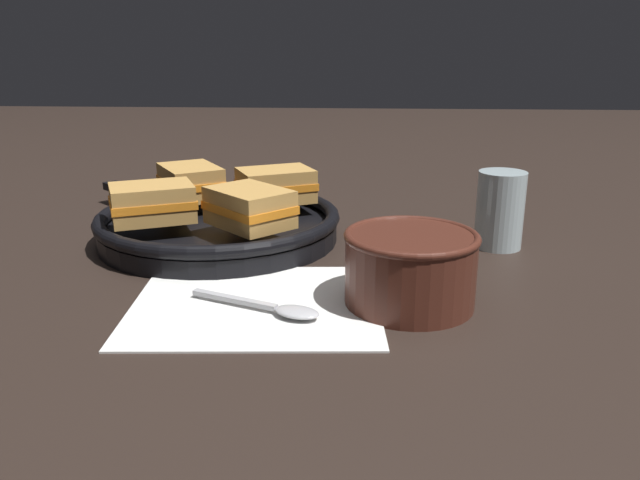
% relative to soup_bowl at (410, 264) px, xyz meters
% --- Properties ---
extents(ground_plane, '(4.00, 4.00, 0.00)m').
position_rel_soup_bowl_xyz_m(ground_plane, '(-0.11, 0.05, -0.04)').
color(ground_plane, black).
extents(napkin, '(0.27, 0.23, 0.00)m').
position_rel_soup_bowl_xyz_m(napkin, '(-0.16, -0.01, -0.04)').
color(napkin, white).
rests_on(napkin, ground_plane).
extents(soup_bowl, '(0.14, 0.14, 0.08)m').
position_rel_soup_bowl_xyz_m(soup_bowl, '(0.00, 0.00, 0.00)').
color(soup_bowl, '#4C2319').
rests_on(soup_bowl, ground_plane).
extents(spoon, '(0.14, 0.07, 0.01)m').
position_rel_soup_bowl_xyz_m(spoon, '(-0.13, -0.04, -0.04)').
color(spoon, '#B7B7BC').
rests_on(spoon, napkin).
extents(skillet, '(0.40, 0.37, 0.04)m').
position_rel_soup_bowl_xyz_m(skillet, '(-0.24, 0.21, -0.02)').
color(skillet, black).
rests_on(skillet, ground_plane).
extents(sandwich_near_left, '(0.12, 0.11, 0.05)m').
position_rel_soup_bowl_xyz_m(sandwich_near_left, '(-0.17, 0.26, 0.02)').
color(sandwich_near_left, '#C18E47').
rests_on(sandwich_near_left, skillet).
extents(sandwich_near_right, '(0.12, 0.13, 0.05)m').
position_rel_soup_bowl_xyz_m(sandwich_near_right, '(-0.30, 0.28, 0.02)').
color(sandwich_near_right, '#C18E47').
rests_on(sandwich_near_right, skillet).
extents(sandwich_far_left, '(0.12, 0.11, 0.05)m').
position_rel_soup_bowl_xyz_m(sandwich_far_left, '(-0.31, 0.15, 0.02)').
color(sandwich_far_left, '#C18E47').
rests_on(sandwich_far_left, skillet).
extents(sandwich_far_right, '(0.13, 0.13, 0.05)m').
position_rel_soup_bowl_xyz_m(sandwich_far_right, '(-0.19, 0.14, 0.02)').
color(sandwich_far_right, '#C18E47').
rests_on(sandwich_far_right, skillet).
extents(drinking_glass, '(0.06, 0.06, 0.10)m').
position_rel_soup_bowl_xyz_m(drinking_glass, '(0.13, 0.20, 0.01)').
color(drinking_glass, silver).
rests_on(drinking_glass, ground_plane).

